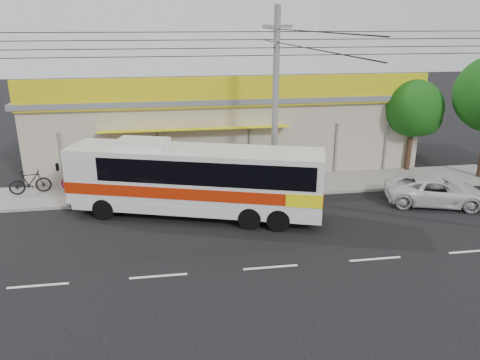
# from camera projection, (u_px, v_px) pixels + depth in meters

# --- Properties ---
(ground) EXTENTS (120.00, 120.00, 0.00)m
(ground) POSITION_uv_depth(u_px,v_px,m) (257.00, 237.00, 19.21)
(ground) COLOR black
(ground) RESTS_ON ground
(sidewalk) EXTENTS (30.00, 3.20, 0.15)m
(sidewalk) POSITION_uv_depth(u_px,v_px,m) (236.00, 187.00, 24.80)
(sidewalk) COLOR gray
(sidewalk) RESTS_ON ground
(lane_markings) EXTENTS (50.00, 0.12, 0.01)m
(lane_markings) POSITION_uv_depth(u_px,v_px,m) (271.00, 267.00, 16.88)
(lane_markings) COLOR silver
(lane_markings) RESTS_ON ground
(storefront_building) EXTENTS (22.60, 9.20, 5.70)m
(storefront_building) POSITION_uv_depth(u_px,v_px,m) (223.00, 124.00, 29.26)
(storefront_building) COLOR #A79A87
(storefront_building) RESTS_ON ground
(coach_bus) EXTENTS (11.49, 5.77, 3.48)m
(coach_bus) POSITION_uv_depth(u_px,v_px,m) (199.00, 177.00, 20.76)
(coach_bus) COLOR silver
(coach_bus) RESTS_ON ground
(motorbike_red) EXTENTS (2.14, 0.96, 1.08)m
(motorbike_red) POSITION_uv_depth(u_px,v_px,m) (81.00, 180.00, 24.02)
(motorbike_red) COLOR maroon
(motorbike_red) RESTS_ON sidewalk
(motorbike_dark) EXTENTS (2.08, 0.97, 1.21)m
(motorbike_dark) POSITION_uv_depth(u_px,v_px,m) (30.00, 182.00, 23.52)
(motorbike_dark) COLOR black
(motorbike_dark) RESTS_ON sidewalk
(white_car) EXTENTS (5.19, 3.53, 1.32)m
(white_car) POSITION_uv_depth(u_px,v_px,m) (436.00, 191.00, 22.52)
(white_car) COLOR silver
(white_car) RESTS_ON ground
(utility_pole) EXTENTS (34.00, 14.00, 9.12)m
(utility_pole) POSITION_uv_depth(u_px,v_px,m) (277.00, 42.00, 20.95)
(utility_pole) COLOR slate
(utility_pole) RESTS_ON ground
(tree_near) EXTENTS (3.24, 3.24, 5.38)m
(tree_near) POSITION_uv_depth(u_px,v_px,m) (416.00, 110.00, 26.43)
(tree_near) COLOR #312013
(tree_near) RESTS_ON ground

